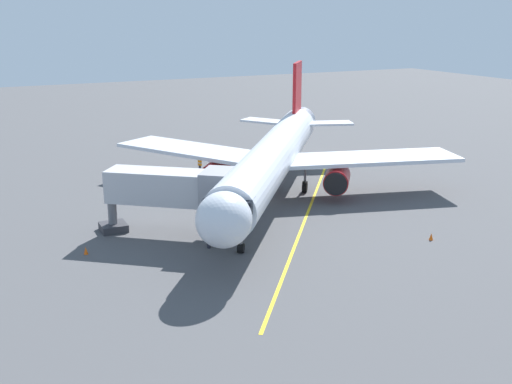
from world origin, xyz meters
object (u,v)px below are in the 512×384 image
ground_crew_marshaller (209,237)px  safety_cone_nose_left (431,237)px  jet_bridge (179,189)px  ground_crew_loader (200,165)px  ground_crew_wing_walker (237,233)px  safety_cone_nose_right (86,251)px  airplane (274,157)px

ground_crew_marshaller → safety_cone_nose_left: bearing=159.6°
jet_bridge → safety_cone_nose_left: jet_bridge is taller
safety_cone_nose_left → ground_crew_marshaller: bearing=-20.4°
ground_crew_marshaller → ground_crew_loader: bearing=-109.3°
ground_crew_loader → ground_crew_marshaller: bearing=70.7°
ground_crew_wing_walker → ground_crew_loader: same height
jet_bridge → ground_crew_marshaller: 4.56m
safety_cone_nose_left → ground_crew_wing_walker: bearing=-22.3°
jet_bridge → safety_cone_nose_right: 8.22m
airplane → ground_crew_wing_walker: 12.69m
safety_cone_nose_right → ground_crew_wing_walker: bearing=164.0°
ground_crew_wing_walker → safety_cone_nose_right: ground_crew_wing_walker is taller
jet_bridge → ground_crew_wing_walker: size_ratio=5.98×
jet_bridge → ground_crew_marshaller: size_ratio=5.98×
jet_bridge → ground_crew_marshaller: jet_bridge is taller
safety_cone_nose_left → jet_bridge: bearing=-28.9°
ground_crew_loader → ground_crew_wing_walker: bearing=76.3°
ground_crew_marshaller → ground_crew_loader: size_ratio=1.00×
ground_crew_wing_walker → safety_cone_nose_left: size_ratio=3.11×
ground_crew_marshaller → safety_cone_nose_right: (8.40, -2.76, -0.61)m
ground_crew_loader → safety_cone_nose_right: bearing=49.1°
airplane → safety_cone_nose_left: airplane is taller
jet_bridge → ground_crew_wing_walker: (-3.12, 3.66, -2.88)m
ground_crew_wing_walker → safety_cone_nose_left: (-13.77, 5.66, -0.61)m
ground_crew_wing_walker → safety_cone_nose_right: size_ratio=3.11×
ground_crew_loader → safety_cone_nose_left: (-8.59, 26.84, -0.61)m
ground_crew_wing_walker → ground_crew_loader: 21.80m
airplane → ground_crew_loader: size_ratio=20.14×
airplane → jet_bridge: airplane is taller
ground_crew_marshaller → ground_crew_loader: (-7.32, -20.92, 0.00)m
ground_crew_marshaller → ground_crew_loader: 22.16m
ground_crew_wing_walker → ground_crew_loader: bearing=-103.7°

